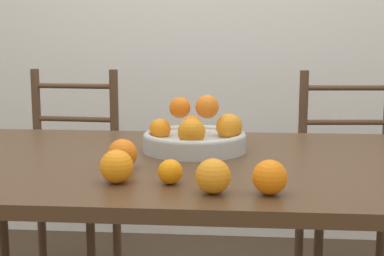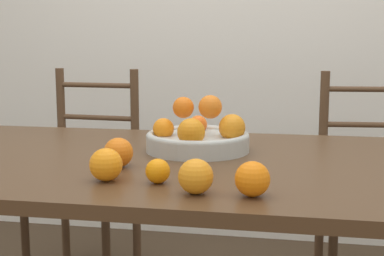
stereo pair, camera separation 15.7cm
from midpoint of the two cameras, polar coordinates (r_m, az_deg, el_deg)
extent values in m
cube|color=silver|center=(3.02, 0.50, 12.63)|extent=(8.00, 0.06, 2.60)
cube|color=#4C331E|center=(1.58, -3.55, -3.93)|extent=(1.99, 0.97, 0.03)
cylinder|color=#B2B7B2|center=(1.68, -2.41, -1.67)|extent=(0.32, 0.32, 0.05)
torus|color=#B2B7B2|center=(1.67, -2.41, -0.85)|extent=(0.32, 0.32, 0.02)
sphere|color=orange|center=(1.66, 1.28, 0.11)|extent=(0.08, 0.08, 0.08)
sphere|color=orange|center=(1.78, -2.45, 0.36)|extent=(0.06, 0.06, 0.06)
sphere|color=orange|center=(1.68, -6.11, -0.14)|extent=(0.07, 0.07, 0.07)
sphere|color=orange|center=(1.56, -2.93, -0.47)|extent=(0.08, 0.08, 0.08)
sphere|color=orange|center=(1.66, -1.09, 2.27)|extent=(0.07, 0.07, 0.07)
sphere|color=orange|center=(1.67, -4.00, 2.17)|extent=(0.07, 0.07, 0.07)
sphere|color=orange|center=(1.20, -1.48, -5.20)|extent=(0.08, 0.08, 0.08)
sphere|color=orange|center=(1.46, -10.51, -2.77)|extent=(0.08, 0.08, 0.08)
sphere|color=orange|center=(1.29, -5.84, -4.70)|extent=(0.06, 0.06, 0.06)
sphere|color=orange|center=(1.20, 4.59, -5.30)|extent=(0.08, 0.08, 0.08)
sphere|color=orange|center=(1.32, -11.47, -4.08)|extent=(0.08, 0.08, 0.08)
cylinder|color=#513823|center=(2.69, -17.61, -4.59)|extent=(0.04, 0.04, 0.99)
cylinder|color=#513823|center=(2.55, -9.91, -5.06)|extent=(0.04, 0.04, 0.99)
cube|color=#513823|center=(2.47, -15.45, -6.65)|extent=(0.45, 0.43, 0.04)
cylinder|color=#513823|center=(2.59, -13.96, -2.47)|extent=(0.38, 0.05, 0.02)
cylinder|color=#513823|center=(2.57, -14.09, 0.91)|extent=(0.38, 0.05, 0.02)
cylinder|color=#513823|center=(2.55, -14.22, 4.36)|extent=(0.38, 0.05, 0.02)
cylinder|color=#513823|center=(2.47, 9.78, -5.48)|extent=(0.04, 0.04, 0.99)
cylinder|color=#513823|center=(2.57, 18.19, -5.27)|extent=(0.04, 0.04, 0.99)
cube|color=#513823|center=(2.36, 15.11, -7.37)|extent=(0.45, 0.44, 0.04)
cylinder|color=#513823|center=(2.49, 14.16, -2.95)|extent=(0.38, 0.06, 0.02)
cylinder|color=#513823|center=(2.46, 14.30, 0.57)|extent=(0.38, 0.06, 0.02)
cylinder|color=#513823|center=(2.45, 14.44, 4.16)|extent=(0.38, 0.06, 0.02)
camera|label=1|loc=(0.08, -92.86, -0.45)|focal=50.00mm
camera|label=2|loc=(0.08, 87.14, 0.45)|focal=50.00mm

